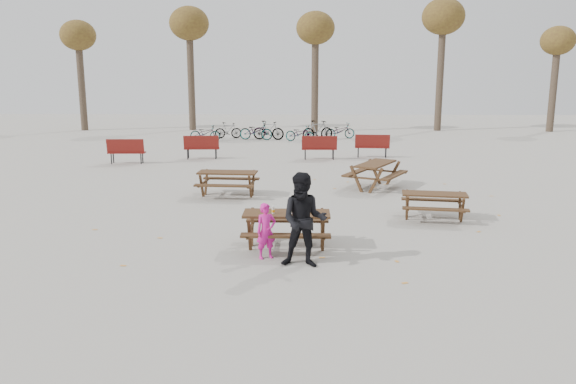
{
  "coord_description": "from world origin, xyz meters",
  "views": [
    {
      "loc": [
        0.36,
        -11.3,
        3.59
      ],
      "look_at": [
        0.0,
        1.0,
        1.0
      ],
      "focal_mm": 35.0,
      "sensor_mm": 36.0,
      "label": 1
    }
  ],
  "objects_px": {
    "main_picnic_table": "(287,221)",
    "picnic_table_east": "(434,206)",
    "child": "(266,231)",
    "adult": "(304,220)",
    "picnic_table_far": "(375,175)",
    "picnic_table_north": "(228,184)",
    "food_tray": "(290,213)",
    "soda_bottle": "(273,210)"
  },
  "relations": [
    {
      "from": "child",
      "to": "adult",
      "type": "bearing_deg",
      "value": -56.81
    },
    {
      "from": "child",
      "to": "picnic_table_north",
      "type": "xyz_separation_m",
      "value": [
        -1.54,
        5.75,
        -0.18
      ]
    },
    {
      "from": "child",
      "to": "adult",
      "type": "xyz_separation_m",
      "value": [
        0.75,
        -0.46,
        0.35
      ]
    },
    {
      "from": "child",
      "to": "picnic_table_far",
      "type": "bearing_deg",
      "value": 42.06
    },
    {
      "from": "child",
      "to": "adult",
      "type": "height_order",
      "value": "adult"
    },
    {
      "from": "food_tray",
      "to": "picnic_table_east",
      "type": "distance_m",
      "value": 4.39
    },
    {
      "from": "main_picnic_table",
      "to": "adult",
      "type": "xyz_separation_m",
      "value": [
        0.36,
        -1.12,
        0.32
      ]
    },
    {
      "from": "adult",
      "to": "picnic_table_east",
      "type": "relative_size",
      "value": 1.15
    },
    {
      "from": "child",
      "to": "picnic_table_north",
      "type": "bearing_deg",
      "value": 80.12
    },
    {
      "from": "food_tray",
      "to": "picnic_table_east",
      "type": "bearing_deg",
      "value": 35.88
    },
    {
      "from": "picnic_table_east",
      "to": "picnic_table_north",
      "type": "bearing_deg",
      "value": 163.01
    },
    {
      "from": "soda_bottle",
      "to": "picnic_table_north",
      "type": "distance_m",
      "value": 5.48
    },
    {
      "from": "soda_bottle",
      "to": "picnic_table_north",
      "type": "relative_size",
      "value": 0.1
    },
    {
      "from": "main_picnic_table",
      "to": "adult",
      "type": "relative_size",
      "value": 0.99
    },
    {
      "from": "child",
      "to": "picnic_table_north",
      "type": "height_order",
      "value": "child"
    },
    {
      "from": "picnic_table_east",
      "to": "picnic_table_far",
      "type": "height_order",
      "value": "picnic_table_far"
    },
    {
      "from": "child",
      "to": "adult",
      "type": "distance_m",
      "value": 0.94
    },
    {
      "from": "child",
      "to": "picnic_table_east",
      "type": "relative_size",
      "value": 0.71
    },
    {
      "from": "soda_bottle",
      "to": "picnic_table_far",
      "type": "bearing_deg",
      "value": 66.05
    },
    {
      "from": "soda_bottle",
      "to": "adult",
      "type": "relative_size",
      "value": 0.09
    },
    {
      "from": "adult",
      "to": "child",
      "type": "bearing_deg",
      "value": 153.27
    },
    {
      "from": "child",
      "to": "picnic_table_east",
      "type": "bearing_deg",
      "value": 13.15
    },
    {
      "from": "adult",
      "to": "soda_bottle",
      "type": "bearing_deg",
      "value": 127.39
    },
    {
      "from": "food_tray",
      "to": "adult",
      "type": "bearing_deg",
      "value": -74.87
    },
    {
      "from": "food_tray",
      "to": "adult",
      "type": "height_order",
      "value": "adult"
    },
    {
      "from": "soda_bottle",
      "to": "child",
      "type": "xyz_separation_m",
      "value": [
        -0.11,
        -0.54,
        -0.29
      ]
    },
    {
      "from": "main_picnic_table",
      "to": "picnic_table_north",
      "type": "distance_m",
      "value": 5.45
    },
    {
      "from": "picnic_table_east",
      "to": "main_picnic_table",
      "type": "bearing_deg",
      "value": -137.31
    },
    {
      "from": "main_picnic_table",
      "to": "picnic_table_east",
      "type": "distance_m",
      "value": 4.39
    },
    {
      "from": "picnic_table_far",
      "to": "child",
      "type": "bearing_deg",
      "value": -175.25
    },
    {
      "from": "picnic_table_east",
      "to": "picnic_table_far",
      "type": "bearing_deg",
      "value": 112.16
    },
    {
      "from": "adult",
      "to": "picnic_table_far",
      "type": "height_order",
      "value": "adult"
    },
    {
      "from": "picnic_table_far",
      "to": "picnic_table_east",
      "type": "bearing_deg",
      "value": -138.32
    },
    {
      "from": "main_picnic_table",
      "to": "picnic_table_far",
      "type": "relative_size",
      "value": 0.94
    },
    {
      "from": "adult",
      "to": "food_tray",
      "type": "bearing_deg",
      "value": 110.33
    },
    {
      "from": "main_picnic_table",
      "to": "picnic_table_east",
      "type": "xyz_separation_m",
      "value": [
        3.62,
        2.48,
        -0.25
      ]
    },
    {
      "from": "main_picnic_table",
      "to": "child",
      "type": "relative_size",
      "value": 1.61
    },
    {
      "from": "food_tray",
      "to": "child",
      "type": "height_order",
      "value": "child"
    },
    {
      "from": "picnic_table_far",
      "to": "adult",
      "type": "bearing_deg",
      "value": -168.94
    },
    {
      "from": "food_tray",
      "to": "soda_bottle",
      "type": "distance_m",
      "value": 0.36
    },
    {
      "from": "child",
      "to": "picnic_table_far",
      "type": "height_order",
      "value": "child"
    },
    {
      "from": "soda_bottle",
      "to": "picnic_table_east",
      "type": "relative_size",
      "value": 0.11
    }
  ]
}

